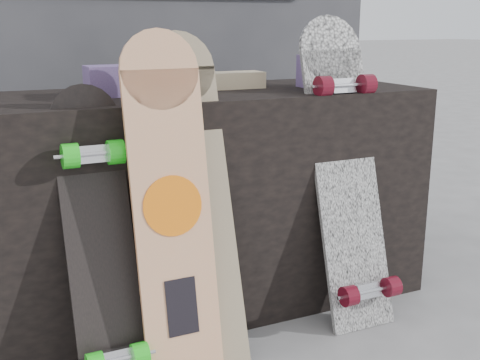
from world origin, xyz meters
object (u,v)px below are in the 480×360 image
vendor_table (206,199)px  longboard_cascadia (347,166)px  longboard_geisha (171,201)px  skateboard_dark (100,236)px  longboard_celtic (194,191)px

vendor_table → longboard_cascadia: 0.53m
vendor_table → longboard_geisha: longboard_geisha is taller
longboard_cascadia → skateboard_dark: (-0.88, -0.05, -0.11)m
longboard_celtic → longboard_cascadia: bearing=3.6°
longboard_celtic → longboard_cascadia: 0.58m
vendor_table → skateboard_dark: (-0.47, -0.36, 0.04)m
longboard_geisha → longboard_cascadia: 0.69m
longboard_geisha → skateboard_dark: 0.23m
vendor_table → longboard_celtic: 0.41m
longboard_cascadia → vendor_table: bearing=142.7°
longboard_geisha → longboard_celtic: 0.12m
longboard_cascadia → longboard_geisha: bearing=-170.8°
longboard_celtic → skateboard_dark: longboard_celtic is taller
longboard_geisha → skateboard_dark: longboard_geisha is taller
longboard_cascadia → longboard_celtic: bearing=-176.4°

